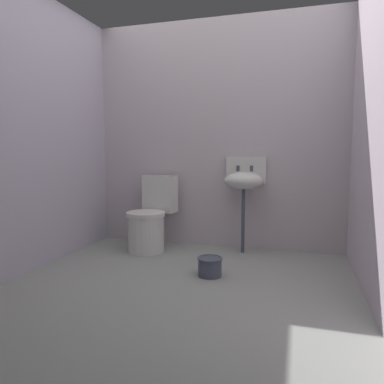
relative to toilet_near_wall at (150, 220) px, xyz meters
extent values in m
cube|color=gray|center=(0.63, -0.88, -0.36)|extent=(3.10, 2.86, 0.08)
cube|color=#BBAFB7|center=(0.63, 0.40, 0.90)|extent=(3.10, 0.10, 2.44)
cube|color=#B3ABBE|center=(-0.77, -0.78, 0.90)|extent=(0.10, 2.66, 2.44)
cube|color=#BFAEBE|center=(2.03, -0.78, 0.90)|extent=(0.10, 2.66, 2.44)
cylinder|color=silver|center=(-0.01, -0.09, -0.13)|extent=(0.43, 0.43, 0.38)
cylinder|color=silver|center=(-0.01, -0.09, 0.08)|extent=(0.45, 0.45, 0.04)
cube|color=silver|center=(0.03, 0.21, 0.26)|extent=(0.38, 0.23, 0.40)
cylinder|color=#424859|center=(0.96, 0.16, 0.01)|extent=(0.04, 0.04, 0.66)
ellipsoid|color=silver|center=(0.96, 0.16, 0.43)|extent=(0.40, 0.32, 0.18)
cube|color=silver|center=(0.96, 0.33, 0.53)|extent=(0.42, 0.04, 0.28)
cylinder|color=#424859|center=(0.89, 0.22, 0.55)|extent=(0.04, 0.04, 0.06)
cylinder|color=#424859|center=(1.03, 0.22, 0.55)|extent=(0.04, 0.04, 0.06)
cylinder|color=#424859|center=(0.80, -0.63, -0.25)|extent=(0.20, 0.20, 0.15)
torus|color=#3F4D53|center=(0.80, -0.63, -0.17)|extent=(0.21, 0.21, 0.02)
camera|label=1|loc=(1.49, -3.50, 0.72)|focal=33.84mm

